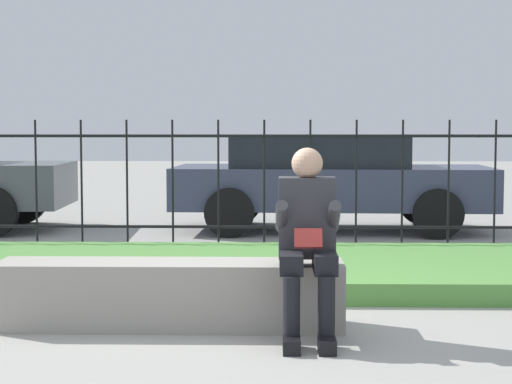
% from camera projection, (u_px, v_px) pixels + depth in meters
% --- Properties ---
extents(ground_plane, '(60.00, 60.00, 0.00)m').
position_uv_depth(ground_plane, '(222.00, 327.00, 5.98)').
color(ground_plane, '#9E9B93').
extents(stone_bench, '(2.41, 0.47, 0.46)m').
position_uv_depth(stone_bench, '(170.00, 298.00, 5.97)').
color(stone_bench, gray).
rests_on(stone_bench, ground_plane).
extents(person_seated_reader, '(0.42, 0.73, 1.26)m').
position_uv_depth(person_seated_reader, '(307.00, 234.00, 5.65)').
color(person_seated_reader, black).
rests_on(person_seated_reader, ground_plane).
extents(grass_berm, '(10.13, 2.41, 0.18)m').
position_uv_depth(grass_berm, '(234.00, 270.00, 7.87)').
color(grass_berm, '#569342').
rests_on(grass_berm, ground_plane).
extents(iron_fence, '(8.13, 0.03, 1.48)m').
position_uv_depth(iron_fence, '(241.00, 184.00, 9.45)').
color(iron_fence, black).
rests_on(iron_fence, ground_plane).
extents(car_parked_center, '(4.31, 1.98, 1.30)m').
position_uv_depth(car_parked_center, '(328.00, 179.00, 11.60)').
color(car_parked_center, '#383D56').
rests_on(car_parked_center, ground_plane).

